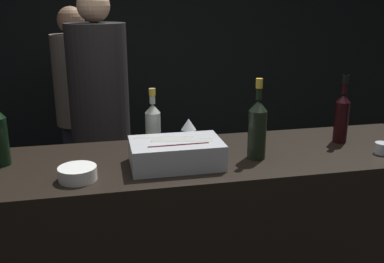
# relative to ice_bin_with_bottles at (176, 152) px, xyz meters

# --- Properties ---
(wall_back_chalkboard) EXTENTS (6.40, 0.06, 2.80)m
(wall_back_chalkboard) POSITION_rel_ice_bin_with_bottles_xyz_m (0.10, 2.47, 0.33)
(wall_back_chalkboard) COLOR black
(wall_back_chalkboard) RESTS_ON ground_plane
(bar_counter) EXTENTS (2.59, 0.68, 1.00)m
(bar_counter) POSITION_rel_ice_bin_with_bottles_xyz_m (0.10, 0.09, -0.57)
(bar_counter) COLOR black
(bar_counter) RESTS_ON ground_plane
(ice_bin_with_bottles) EXTENTS (0.42, 0.27, 0.13)m
(ice_bin_with_bottles) POSITION_rel_ice_bin_with_bottles_xyz_m (0.00, 0.00, 0.00)
(ice_bin_with_bottles) COLOR #B7BABF
(ice_bin_with_bottles) RESTS_ON bar_counter
(bowl_white) EXTENTS (0.16, 0.16, 0.06)m
(bowl_white) POSITION_rel_ice_bin_with_bottles_xyz_m (-0.44, -0.08, -0.03)
(bowl_white) COLOR white
(bowl_white) RESTS_ON bar_counter
(wine_glass) EXTENTS (0.08, 0.08, 0.15)m
(wine_glass) POSITION_rel_ice_bin_with_bottles_xyz_m (0.12, 0.26, 0.05)
(wine_glass) COLOR silver
(wine_glass) RESTS_ON bar_counter
(candle_votive) EXTENTS (0.07, 0.07, 0.06)m
(candle_votive) POSITION_rel_ice_bin_with_bottles_xyz_m (1.04, -0.06, -0.04)
(candle_votive) COLOR silver
(candle_votive) RESTS_ON bar_counter
(red_wine_bottle_black_foil) EXTENTS (0.07, 0.07, 0.37)m
(red_wine_bottle_black_foil) POSITION_rel_ice_bin_with_bottles_xyz_m (0.94, 0.16, 0.08)
(red_wine_bottle_black_foil) COLOR black
(red_wine_bottle_black_foil) RESTS_ON bar_counter
(rose_wine_bottle) EXTENTS (0.08, 0.08, 0.32)m
(rose_wine_bottle) POSITION_rel_ice_bin_with_bottles_xyz_m (-0.07, 0.26, 0.06)
(rose_wine_bottle) COLOR #9EA899
(rose_wine_bottle) RESTS_ON bar_counter
(champagne_bottle) EXTENTS (0.09, 0.09, 0.39)m
(champagne_bottle) POSITION_rel_ice_bin_with_bottles_xyz_m (0.40, 0.01, 0.09)
(champagne_bottle) COLOR black
(champagne_bottle) RESTS_ON bar_counter
(person_in_hoodie) EXTENTS (0.40, 0.40, 1.82)m
(person_in_hoodie) POSITION_rel_ice_bin_with_bottles_xyz_m (-0.34, 1.04, -0.06)
(person_in_hoodie) COLOR black
(person_in_hoodie) RESTS_ON ground_plane
(person_blond_tee) EXTENTS (0.35, 0.35, 1.71)m
(person_blond_tee) POSITION_rel_ice_bin_with_bottles_xyz_m (-0.52, 1.66, -0.11)
(person_blond_tee) COLOR black
(person_blond_tee) RESTS_ON ground_plane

